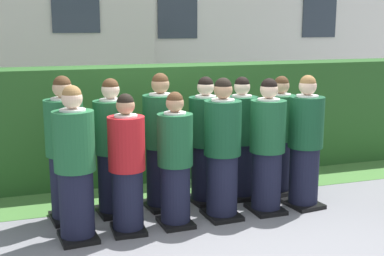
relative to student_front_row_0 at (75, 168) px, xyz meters
name	(u,v)px	position (x,y,z in m)	size (l,w,h in m)	color
ground_plane	(200,220)	(1.41, 0.08, -0.79)	(60.00, 60.00, 0.00)	slate
student_front_row_0	(75,168)	(0.00, 0.00, 0.00)	(0.43, 0.50, 1.65)	black
student_in_red_blazer	(127,168)	(0.55, 0.03, -0.06)	(0.40, 0.49, 1.54)	black
student_front_row_2	(175,163)	(1.11, 0.06, -0.06)	(0.40, 0.45, 1.54)	black
student_front_row_3	(222,152)	(1.70, 0.11, 0.01)	(0.43, 0.49, 1.66)	black
student_front_row_4	(267,149)	(2.29, 0.13, -0.01)	(0.43, 0.52, 1.64)	black
student_front_row_5	(305,145)	(2.82, 0.15, 0.00)	(0.44, 0.52, 1.66)	black
student_rear_row_0	(65,153)	(-0.04, 0.62, 0.02)	(0.44, 0.52, 1.69)	black
student_rear_row_1	(112,150)	(0.51, 0.65, 0.00)	(0.43, 0.53, 1.64)	black
student_rear_row_2	(161,145)	(1.11, 0.68, 0.02)	(0.44, 0.52, 1.69)	black
student_rear_row_3	(205,143)	(1.70, 0.70, -0.02)	(0.43, 0.50, 1.62)	black
student_rear_row_4	(241,141)	(2.20, 0.71, -0.02)	(0.42, 0.47, 1.60)	black
student_rear_row_5	(280,138)	(2.78, 0.74, -0.03)	(0.42, 0.53, 1.59)	black
hedge	(156,122)	(1.41, 2.02, 0.05)	(9.08, 0.70, 1.67)	#285623
lawn_strip	(172,191)	(1.41, 1.22, -0.78)	(9.08, 0.90, 0.01)	#477A38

